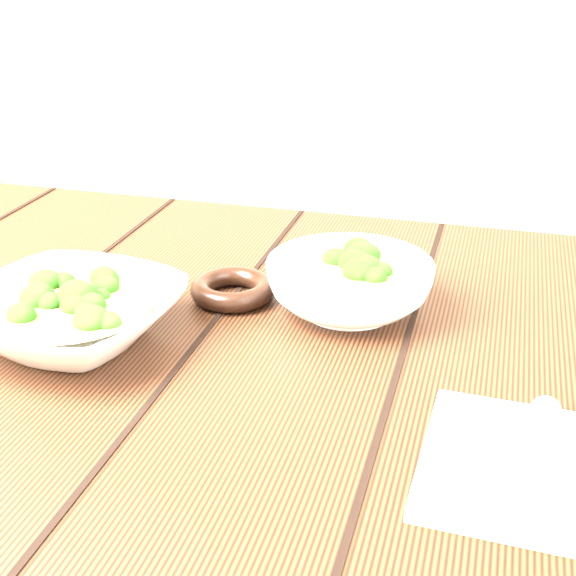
% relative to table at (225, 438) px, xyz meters
% --- Properties ---
extents(table, '(1.20, 0.80, 0.75)m').
position_rel_table_xyz_m(table, '(0.00, 0.00, 0.00)').
color(table, '#361C0F').
rests_on(table, ground).
extents(soup_bowl_front, '(0.24, 0.24, 0.06)m').
position_rel_table_xyz_m(soup_bowl_front, '(-0.14, -0.04, 0.15)').
color(soup_bowl_front, white).
rests_on(soup_bowl_front, table).
extents(soup_bowl_back, '(0.23, 0.23, 0.06)m').
position_rel_table_xyz_m(soup_bowl_back, '(0.11, 0.10, 0.15)').
color(soup_bowl_back, white).
rests_on(soup_bowl_back, table).
extents(trivet, '(0.11, 0.11, 0.02)m').
position_rel_table_xyz_m(trivet, '(-0.02, 0.09, 0.13)').
color(trivet, black).
rests_on(trivet, table).
extents(napkin, '(0.21, 0.17, 0.01)m').
position_rel_table_xyz_m(napkin, '(0.32, -0.14, 0.13)').
color(napkin, beige).
rests_on(napkin, table).
extents(spoon_left, '(0.03, 0.17, 0.01)m').
position_rel_table_xyz_m(spoon_left, '(0.31, -0.10, 0.13)').
color(spoon_left, '#A29C8F').
rests_on(spoon_left, napkin).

